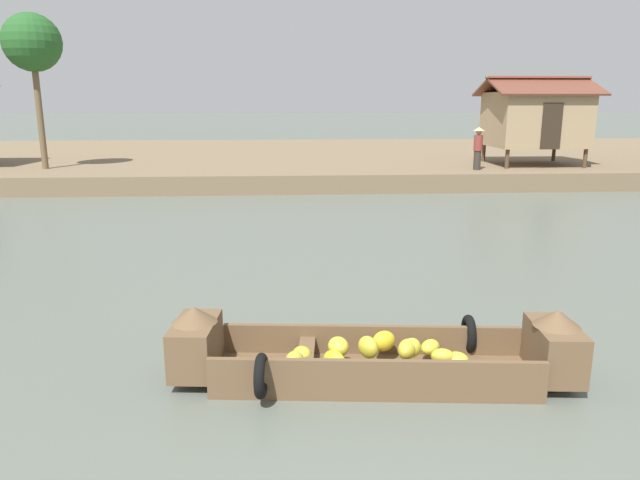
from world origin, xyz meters
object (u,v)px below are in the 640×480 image
Objects in this scene: palm_tree_mid at (32,44)px; vendor_person at (478,146)px; stilt_house_mid_left at (535,118)px; banana_boat at (373,356)px.

palm_tree_mid is 3.57× the size of vendor_person.
palm_tree_mid is at bearing -179.21° from stilt_house_mid_left.
vendor_person is at bearing -4.89° from palm_tree_mid.
stilt_house_mid_left is 2.61× the size of vendor_person.
banana_boat is 0.84× the size of palm_tree_mid.
palm_tree_mid is 17.64m from vendor_person.
palm_tree_mid reaches higher than vendor_person.
palm_tree_mid is at bearing 175.11° from vendor_person.
stilt_house_mid_left is 3.58m from vendor_person.
banana_boat is 1.15× the size of stilt_house_mid_left.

